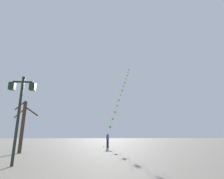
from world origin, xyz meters
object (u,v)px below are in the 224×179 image
object	(u,v)px
kite_train	(121,93)
twin_lantern_lamp_post	(20,101)
kite_flyer	(108,140)
bare_tree	(23,124)

from	to	relation	value
kite_train	twin_lantern_lamp_post	bearing A→B (deg)	-110.79
kite_flyer	twin_lantern_lamp_post	bearing A→B (deg)	174.44
twin_lantern_lamp_post	bare_tree	world-z (taller)	twin_lantern_lamp_post
twin_lantern_lamp_post	kite_train	distance (m)	25.18
twin_lantern_lamp_post	kite_flyer	size ratio (longest dim) A/B	2.62
twin_lantern_lamp_post	kite_train	world-z (taller)	kite_train
kite_train	bare_tree	bearing A→B (deg)	-123.85
kite_train	kite_flyer	world-z (taller)	kite_train
kite_flyer	bare_tree	size ratio (longest dim) A/B	0.39
bare_tree	twin_lantern_lamp_post	bearing A→B (deg)	-70.78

